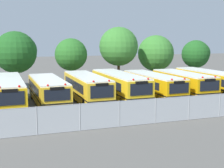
{
  "coord_description": "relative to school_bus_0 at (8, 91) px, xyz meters",
  "views": [
    {
      "loc": [
        -10.95,
        -28.37,
        5.96
      ],
      "look_at": [
        -0.9,
        0.0,
        1.6
      ],
      "focal_mm": 49.85,
      "sensor_mm": 36.0,
      "label": 1
    }
  ],
  "objects": [
    {
      "name": "ground_plane",
      "position": [
        10.59,
        -0.02,
        -1.41
      ],
      "size": [
        160.0,
        160.0,
        0.0
      ],
      "primitive_type": "plane",
      "color": "#595651"
    },
    {
      "name": "school_bus_3",
      "position": [
        10.52,
        0.19,
        0.02
      ],
      "size": [
        2.62,
        10.62,
        2.71
      ],
      "rotation": [
        0.0,
        0.0,
        3.15
      ],
      "color": "yellow",
      "rests_on": "ground_plane"
    },
    {
      "name": "tree_2",
      "position": [
        7.51,
        8.66,
        2.75
      ],
      "size": [
        3.91,
        3.91,
        6.07
      ],
      "color": "#4C3823",
      "rests_on": "ground_plane"
    },
    {
      "name": "chainlink_fence",
      "position": [
        9.73,
        -9.13,
        -0.46
      ],
      "size": [
        27.53,
        0.07,
        1.83
      ],
      "color": "#9EA0A3",
      "rests_on": "ground_plane"
    },
    {
      "name": "school_bus_5",
      "position": [
        17.63,
        -0.16,
        -0.06
      ],
      "size": [
        2.65,
        9.26,
        2.57
      ],
      "rotation": [
        0.0,
        0.0,
        3.14
      ],
      "color": "#EAA80C",
      "rests_on": "ground_plane"
    },
    {
      "name": "school_bus_0",
      "position": [
        0.0,
        0.0,
        0.0
      ],
      "size": [
        2.61,
        11.17,
        2.68
      ],
      "rotation": [
        0.0,
        0.0,
        3.15
      ],
      "color": "yellow",
      "rests_on": "ground_plane"
    },
    {
      "name": "school_bus_1",
      "position": [
        3.49,
        0.17,
        -0.09
      ],
      "size": [
        2.71,
        9.6,
        2.5
      ],
      "rotation": [
        0.0,
        0.0,
        3.16
      ],
      "color": "yellow",
      "rests_on": "ground_plane"
    },
    {
      "name": "school_bus_2",
      "position": [
        7.08,
        -0.21,
        0.01
      ],
      "size": [
        2.46,
        9.8,
        2.71
      ],
      "rotation": [
        0.0,
        0.0,
        3.14
      ],
      "color": "yellow",
      "rests_on": "ground_plane"
    },
    {
      "name": "tree_4",
      "position": [
        19.38,
        9.87,
        2.62
      ],
      "size": [
        4.91,
        4.91,
        6.5
      ],
      "color": "#4C3823",
      "rests_on": "ground_plane"
    },
    {
      "name": "tree_3",
      "position": [
        13.69,
        8.57,
        3.71
      ],
      "size": [
        4.92,
        4.92,
        7.49
      ],
      "color": "#4C3823",
      "rests_on": "ground_plane"
    },
    {
      "name": "school_bus_4",
      "position": [
        14.17,
        0.02,
        -0.07
      ],
      "size": [
        2.64,
        10.0,
        2.54
      ],
      "rotation": [
        0.0,
        0.0,
        3.16
      ],
      "color": "#EAA80C",
      "rests_on": "ground_plane"
    },
    {
      "name": "tree_1",
      "position": [
        1.37,
        10.01,
        3.06
      ],
      "size": [
        4.98,
        4.95,
        6.9
      ],
      "color": "#4C3823",
      "rests_on": "ground_plane"
    },
    {
      "name": "school_bus_6",
      "position": [
        21.26,
        -0.01,
        -0.04
      ],
      "size": [
        2.5,
        10.9,
        2.59
      ],
      "rotation": [
        0.0,
        0.0,
        3.14
      ],
      "color": "yellow",
      "rests_on": "ground_plane"
    },
    {
      "name": "tree_5",
      "position": [
        26.2,
        9.91,
        2.45
      ],
      "size": [
        4.03,
        4.0,
        5.82
      ],
      "color": "#4C3823",
      "rests_on": "ground_plane"
    }
  ]
}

